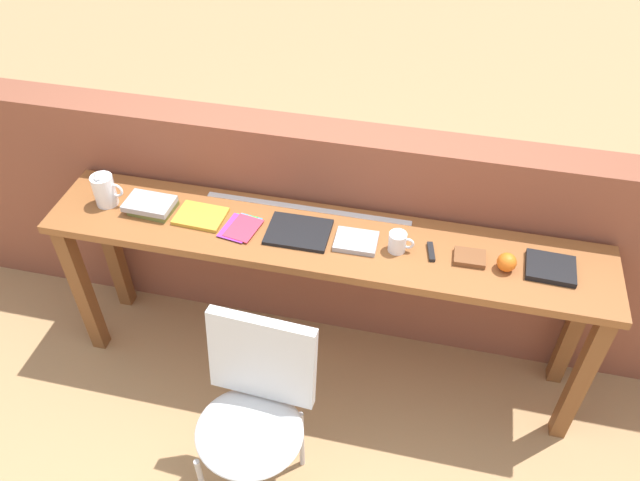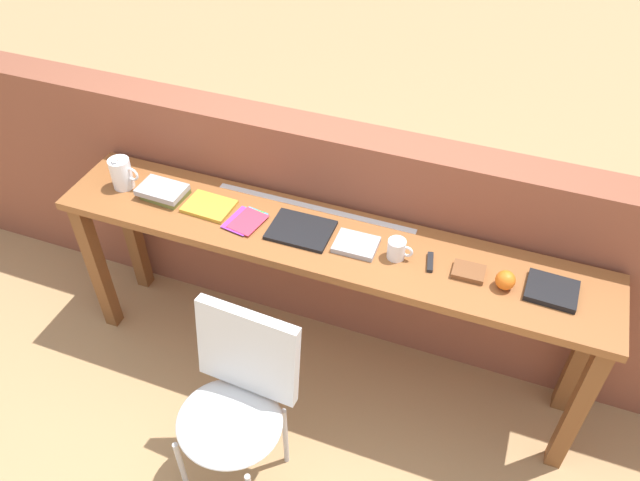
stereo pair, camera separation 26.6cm
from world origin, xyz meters
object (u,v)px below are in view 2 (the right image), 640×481
chair_white_moulded (236,398)px  book_stack_leftmost (164,192)px  book_open_centre (301,230)px  sports_ball_small (505,280)px  pitcher_white (122,173)px  leather_journal_brown (469,272)px  pamphlet_pile_colourful (246,220)px  mug (397,249)px  book_repair_rightmost (552,290)px  multitool_folded (430,262)px  magazine_cycling (209,206)px

chair_white_moulded → book_stack_leftmost: 1.02m
book_stack_leftmost → book_open_centre: bearing=-0.5°
book_open_centre → sports_ball_small: size_ratio=3.43×
chair_white_moulded → pitcher_white: pitcher_white is taller
leather_journal_brown → sports_ball_small: size_ratio=1.63×
pamphlet_pile_colourful → mug: size_ratio=1.82×
book_open_centre → book_repair_rightmost: size_ratio=1.38×
pitcher_white → book_open_centre: bearing=-0.4°
chair_white_moulded → book_open_centre: size_ratio=3.26×
pamphlet_pile_colourful → book_repair_rightmost: size_ratio=1.01×
chair_white_moulded → multitool_folded: 0.97m
book_repair_rightmost → chair_white_moulded: bearing=-145.9°
book_stack_leftmost → multitool_folded: book_stack_leftmost is taller
chair_white_moulded → pitcher_white: 1.20m
pamphlet_pile_colourful → multitool_folded: 0.83m
pitcher_white → book_stack_leftmost: (0.22, -0.00, -0.05)m
pitcher_white → book_repair_rightmost: (1.97, 0.00, -0.07)m
mug → leather_journal_brown: size_ratio=0.85×
pitcher_white → book_repair_rightmost: pitcher_white is taller
multitool_folded → magazine_cycling: bearing=179.9°
book_open_centre → pamphlet_pile_colourful: bearing=-175.2°
magazine_cycling → pamphlet_pile_colourful: 0.20m
mug → multitool_folded: (0.14, 0.01, -0.04)m
multitool_folded → chair_white_moulded: bearing=-131.7°
magazine_cycling → book_repair_rightmost: (1.52, 0.01, 0.00)m
book_stack_leftmost → magazine_cycling: book_stack_leftmost is taller
pitcher_white → leather_journal_brown: 1.65m
magazine_cycling → book_open_centre: (0.46, -0.00, -0.00)m
magazine_cycling → book_repair_rightmost: book_repair_rightmost is taller
book_stack_leftmost → book_open_centre: (0.69, -0.01, -0.02)m
mug → leather_journal_brown: bearing=1.4°
magazine_cycling → pamphlet_pile_colourful: magazine_cycling is taller
book_open_centre → leather_journal_brown: leather_journal_brown is taller
magazine_cycling → leather_journal_brown: 1.19m
chair_white_moulded → magazine_cycling: magazine_cycling is taller
magazine_cycling → multitool_folded: bearing=2.6°
book_open_centre → multitool_folded: bearing=-0.3°
magazine_cycling → leather_journal_brown: bearing=2.4°
book_open_centre → multitool_folded: 0.58m
chair_white_moulded → book_open_centre: book_open_centre is taller
magazine_cycling → pamphlet_pile_colourful: size_ratio=1.09×
pamphlet_pile_colourful → leather_journal_brown: leather_journal_brown is taller
book_stack_leftmost → book_open_centre: size_ratio=0.81×
pitcher_white → book_stack_leftmost: size_ratio=0.83×
pitcher_white → book_stack_leftmost: pitcher_white is taller
pitcher_white → chair_white_moulded: bearing=-37.2°
book_stack_leftmost → mug: (1.13, -0.02, 0.02)m
mug → sports_ball_small: size_ratio=1.38×
pitcher_white → leather_journal_brown: bearing=-0.3°
pitcher_white → book_open_centre: pitcher_white is taller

